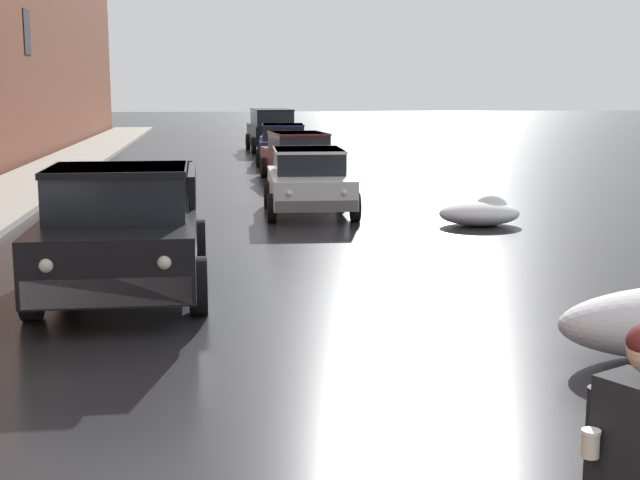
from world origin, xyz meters
name	(u,v)px	position (x,y,z in m)	size (l,w,h in m)	color
snow_bank_near_corner_right	(481,213)	(4.70, 15.01, 0.25)	(1.64, 1.22, 0.60)	white
pickup_truck_black_approaching_near_lane	(124,227)	(-1.87, 9.87, 0.88)	(2.25, 5.27, 1.76)	black
sedan_white_parked_kerbside_close	(309,180)	(1.43, 17.09, 0.75)	(2.00, 3.92, 1.42)	silver
sedan_maroon_parked_kerbside_mid	(299,155)	(1.90, 24.17, 0.75)	(2.25, 4.35, 1.42)	maroon
sedan_darkblue_parked_far_down_block	(283,143)	(1.89, 30.18, 0.75)	(2.13, 4.51, 1.42)	navy
suv_black_queued_behind_truck	(272,128)	(1.91, 36.67, 0.99)	(2.18, 4.74, 1.82)	black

